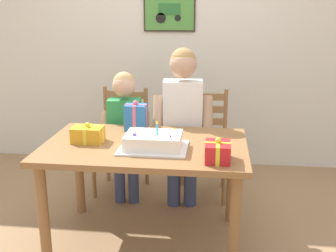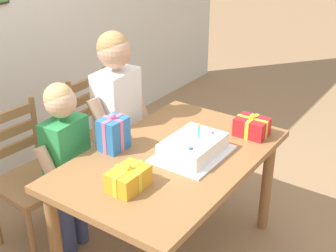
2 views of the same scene
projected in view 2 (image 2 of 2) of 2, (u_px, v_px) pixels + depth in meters
name	position (u px, v px, depth m)	size (l,w,h in m)	color
dining_table	(172.00, 171.00, 2.61)	(1.36, 0.86, 0.73)	olive
birthday_cake	(193.00, 147.00, 2.55)	(0.44, 0.34, 0.19)	silver
gift_box_red_large	(128.00, 179.00, 2.24)	(0.21, 0.15, 0.14)	gold
gift_box_beside_cake	(114.00, 134.00, 2.59)	(0.16, 0.13, 0.23)	#286BB7
gift_box_corner_small	(252.00, 127.00, 2.77)	(0.15, 0.20, 0.15)	red
chair_left	(29.00, 178.00, 2.83)	(0.45, 0.45, 0.92)	#996B42
chair_right	(107.00, 135.00, 3.37)	(0.42, 0.42, 0.92)	#996B42
child_older	(118.00, 109.00, 2.97)	(0.49, 0.28, 1.32)	#38426B
child_younger	(66.00, 154.00, 2.68)	(0.42, 0.24, 1.12)	#38426B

